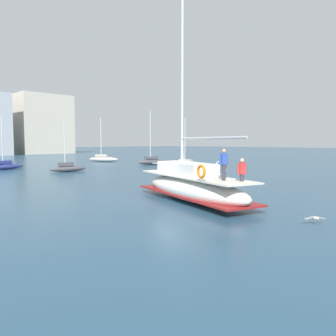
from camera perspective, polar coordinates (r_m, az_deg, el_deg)
name	(u,v)px	position (r m, az deg, el deg)	size (l,w,h in m)	color
ground_plane	(172,197)	(20.84, 0.68, -4.98)	(400.00, 400.00, 0.00)	#284C66
main_sailboat	(192,185)	(19.60, 4.04, -2.90)	(5.09, 9.88, 12.86)	white
moored_sloop_near	(68,168)	(40.50, -16.52, 0.05)	(4.31, 1.75, 5.78)	#4C4C51
moored_sloop_far	(103,158)	(59.61, -10.83, 1.58)	(3.80, 5.38, 7.61)	#B7B2A8
moored_catamaran	(187,164)	(44.69, 3.20, 0.65)	(2.16, 4.60, 6.54)	#B7B2A8
moored_cutter_left	(5,166)	(46.45, -25.64, 0.37)	(4.55, 1.67, 6.59)	navy
moored_cutter_right	(152,161)	(51.69, -2.64, 1.22)	(5.14, 2.13, 8.02)	#4C4C51
seagull	(315,218)	(15.25, 23.48, -7.73)	(0.79, 0.67, 0.17)	silver
mooring_buoy	(181,181)	(27.58, 2.22, -2.26)	(0.68, 0.68, 0.94)	yellow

